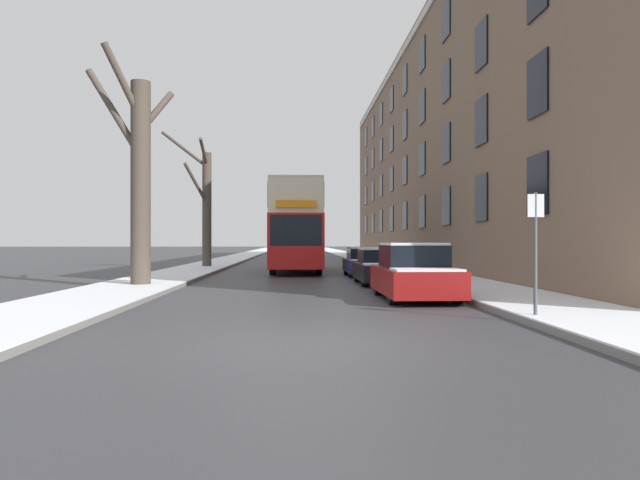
% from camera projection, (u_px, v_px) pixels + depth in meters
% --- Properties ---
extents(ground_plane, '(320.00, 320.00, 0.00)m').
position_uv_depth(ground_plane, '(311.00, 343.00, 8.73)').
color(ground_plane, '#38383D').
extents(sidewalk_left, '(2.89, 130.00, 0.16)m').
position_uv_depth(sidewalk_left, '(246.00, 255.00, 61.44)').
color(sidewalk_left, slate).
rests_on(sidewalk_left, ground).
extents(sidewalk_right, '(2.89, 130.00, 0.16)m').
position_uv_depth(sidewalk_right, '(348.00, 255.00, 61.92)').
color(sidewalk_right, slate).
rests_on(sidewalk_right, ground).
extents(terrace_facade_right, '(9.10, 51.91, 14.71)m').
position_uv_depth(terrace_facade_right, '(473.00, 153.00, 37.29)').
color(terrace_facade_right, '#7A604C').
rests_on(terrace_facade_right, ground).
extents(bare_tree_left_0, '(2.83, 2.21, 7.85)m').
position_uv_depth(bare_tree_left_0, '(139.00, 175.00, 18.74)').
color(bare_tree_left_0, '#4C4238').
rests_on(bare_tree_left_0, ground).
extents(bare_tree_left_1, '(2.89, 2.28, 7.86)m').
position_uv_depth(bare_tree_left_1, '(205.00, 204.00, 32.20)').
color(bare_tree_left_1, '#4C4238').
rests_on(bare_tree_left_1, ground).
extents(double_decker_bus, '(2.52, 10.11, 4.45)m').
position_uv_depth(double_decker_bus, '(296.00, 223.00, 29.63)').
color(double_decker_bus, red).
rests_on(double_decker_bus, ground).
extents(parked_car_0, '(1.83, 4.09, 1.52)m').
position_uv_depth(parked_car_0, '(414.00, 273.00, 15.36)').
color(parked_car_0, maroon).
rests_on(parked_car_0, ground).
extents(parked_car_1, '(1.87, 3.90, 1.33)m').
position_uv_depth(parked_car_1, '(383.00, 267.00, 20.81)').
color(parked_car_1, black).
rests_on(parked_car_1, ground).
extents(parked_car_2, '(1.78, 4.02, 1.27)m').
position_uv_depth(parked_car_2, '(365.00, 262.00, 25.97)').
color(parked_car_2, navy).
rests_on(parked_car_2, ground).
extents(pedestrian_left_sidewalk, '(0.34, 0.34, 1.57)m').
position_uv_depth(pedestrian_left_sidewalk, '(144.00, 262.00, 19.60)').
color(pedestrian_left_sidewalk, navy).
rests_on(pedestrian_left_sidewalk, ground).
extents(street_sign_post, '(0.32, 0.07, 2.50)m').
position_uv_depth(street_sign_post, '(535.00, 248.00, 10.90)').
color(street_sign_post, '#4C4F54').
rests_on(street_sign_post, ground).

